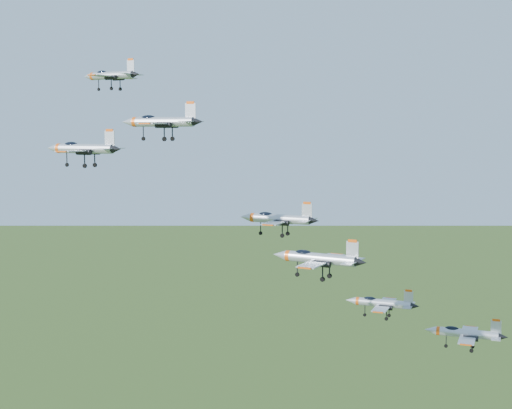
% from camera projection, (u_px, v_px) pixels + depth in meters
% --- Properties ---
extents(jet_lead, '(13.13, 11.05, 3.53)m').
position_uv_depth(jet_lead, '(110.00, 75.00, 128.88)').
color(jet_lead, '#ACB0B9').
extents(jet_left_high, '(13.87, 11.45, 3.71)m').
position_uv_depth(jet_left_high, '(160.00, 122.00, 106.63)').
color(jet_left_high, '#ACB0B9').
extents(jet_right_high, '(11.93, 9.90, 3.19)m').
position_uv_depth(jet_right_high, '(82.00, 148.00, 93.18)').
color(jet_right_high, '#ACB0B9').
extents(jet_left_low, '(12.99, 10.75, 3.47)m').
position_uv_depth(jet_left_low, '(278.00, 218.00, 108.43)').
color(jet_left_low, '#ACB0B9').
extents(jet_right_low, '(13.07, 10.94, 3.50)m').
position_uv_depth(jet_right_low, '(317.00, 258.00, 91.79)').
color(jet_right_low, '#ACB0B9').
extents(jet_trail, '(10.66, 8.79, 2.85)m').
position_uv_depth(jet_trail, '(381.00, 303.00, 101.51)').
color(jet_trail, '#ACB0B9').
extents(jet_extra, '(12.52, 10.31, 3.35)m').
position_uv_depth(jet_extra, '(464.00, 333.00, 109.57)').
color(jet_extra, '#ACB0B9').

